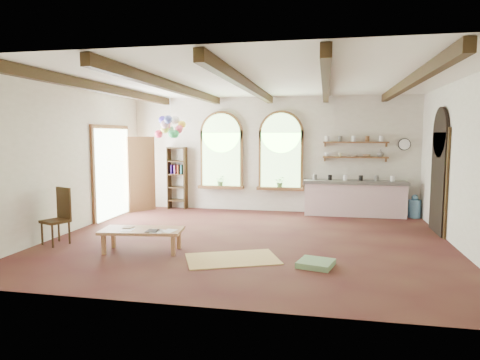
% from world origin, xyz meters
% --- Properties ---
extents(floor, '(8.00, 8.00, 0.00)m').
position_xyz_m(floor, '(0.00, 0.00, 0.00)').
color(floor, '#502C21').
rests_on(floor, ground).
extents(ceiling_beams, '(6.20, 6.80, 0.18)m').
position_xyz_m(ceiling_beams, '(0.00, 0.00, 3.10)').
color(ceiling_beams, '#3D2813').
rests_on(ceiling_beams, ceiling).
extents(window_left, '(1.30, 0.28, 2.20)m').
position_xyz_m(window_left, '(-1.40, 3.43, 1.63)').
color(window_left, brown).
rests_on(window_left, floor).
extents(window_right, '(1.30, 0.28, 2.20)m').
position_xyz_m(window_right, '(0.30, 3.43, 1.63)').
color(window_right, brown).
rests_on(window_right, floor).
extents(left_doorway, '(0.10, 1.90, 2.50)m').
position_xyz_m(left_doorway, '(-3.95, 1.80, 1.15)').
color(left_doorway, brown).
rests_on(left_doorway, floor).
extents(right_doorway, '(0.10, 1.30, 2.40)m').
position_xyz_m(right_doorway, '(3.95, 1.50, 1.10)').
color(right_doorway, black).
rests_on(right_doorway, floor).
extents(kitchen_counter, '(2.68, 0.62, 0.94)m').
position_xyz_m(kitchen_counter, '(2.30, 3.20, 0.48)').
color(kitchen_counter, beige).
rests_on(kitchen_counter, floor).
extents(wall_shelf_lower, '(1.70, 0.24, 0.04)m').
position_xyz_m(wall_shelf_lower, '(2.30, 3.38, 1.55)').
color(wall_shelf_lower, brown).
rests_on(wall_shelf_lower, wall_back).
extents(wall_shelf_upper, '(1.70, 0.24, 0.04)m').
position_xyz_m(wall_shelf_upper, '(2.30, 3.38, 1.95)').
color(wall_shelf_upper, brown).
rests_on(wall_shelf_upper, wall_back).
extents(wall_clock, '(0.32, 0.04, 0.32)m').
position_xyz_m(wall_clock, '(3.55, 3.45, 1.90)').
color(wall_clock, black).
rests_on(wall_clock, wall_back).
extents(bookshelf, '(0.53, 0.32, 1.80)m').
position_xyz_m(bookshelf, '(-2.70, 3.32, 0.90)').
color(bookshelf, '#3D2813').
rests_on(bookshelf, floor).
extents(coffee_table, '(1.55, 0.86, 0.42)m').
position_xyz_m(coffee_table, '(-1.77, -1.24, 0.37)').
color(coffee_table, '#A8744D').
rests_on(coffee_table, floor).
extents(side_chair, '(0.58, 0.58, 1.11)m').
position_xyz_m(side_chair, '(-3.64, -1.06, 0.32)').
color(side_chair, '#3D2813').
rests_on(side_chair, floor).
extents(floor_mat, '(1.81, 1.49, 0.02)m').
position_xyz_m(floor_mat, '(-0.03, -1.40, 0.01)').
color(floor_mat, tan).
rests_on(floor_mat, floor).
extents(floor_cushion, '(0.66, 0.66, 0.09)m').
position_xyz_m(floor_cushion, '(1.40, -1.52, 0.05)').
color(floor_cushion, '#6A8D61').
rests_on(floor_cushion, floor).
extents(water_jug_a, '(0.29, 0.29, 0.55)m').
position_xyz_m(water_jug_a, '(3.10, 3.20, 0.24)').
color(water_jug_a, '#538BB2').
rests_on(water_jug_a, floor).
extents(water_jug_b, '(0.31, 0.31, 0.61)m').
position_xyz_m(water_jug_b, '(3.82, 3.20, 0.26)').
color(water_jug_b, '#538BB2').
rests_on(water_jug_b, floor).
extents(balloon_cluster, '(0.76, 0.78, 1.14)m').
position_xyz_m(balloon_cluster, '(-2.40, 2.04, 2.34)').
color(balloon_cluster, white).
rests_on(balloon_cluster, floor).
extents(table_book, '(0.17, 0.24, 0.02)m').
position_xyz_m(table_book, '(-2.13, -1.20, 0.43)').
color(table_book, olive).
rests_on(table_book, coffee_table).
extents(tablet, '(0.20, 0.28, 0.01)m').
position_xyz_m(tablet, '(-1.52, -1.36, 0.43)').
color(tablet, black).
rests_on(tablet, coffee_table).
extents(potted_plant_left, '(0.27, 0.23, 0.30)m').
position_xyz_m(potted_plant_left, '(-1.40, 3.32, 0.85)').
color(potted_plant_left, '#598C4C').
rests_on(potted_plant_left, window_left).
extents(potted_plant_right, '(0.27, 0.23, 0.30)m').
position_xyz_m(potted_plant_right, '(0.30, 3.32, 0.85)').
color(potted_plant_right, '#598C4C').
rests_on(potted_plant_right, window_right).
extents(shelf_cup_a, '(0.12, 0.10, 0.10)m').
position_xyz_m(shelf_cup_a, '(1.55, 3.38, 1.62)').
color(shelf_cup_a, white).
rests_on(shelf_cup_a, wall_shelf_lower).
extents(shelf_cup_b, '(0.10, 0.10, 0.09)m').
position_xyz_m(shelf_cup_b, '(1.90, 3.38, 1.62)').
color(shelf_cup_b, beige).
rests_on(shelf_cup_b, wall_shelf_lower).
extents(shelf_bowl_a, '(0.22, 0.22, 0.05)m').
position_xyz_m(shelf_bowl_a, '(2.25, 3.38, 1.60)').
color(shelf_bowl_a, beige).
rests_on(shelf_bowl_a, wall_shelf_lower).
extents(shelf_bowl_b, '(0.20, 0.20, 0.06)m').
position_xyz_m(shelf_bowl_b, '(2.60, 3.38, 1.60)').
color(shelf_bowl_b, '#8C664C').
rests_on(shelf_bowl_b, wall_shelf_lower).
extents(shelf_vase, '(0.18, 0.18, 0.19)m').
position_xyz_m(shelf_vase, '(2.95, 3.38, 1.67)').
color(shelf_vase, slate).
rests_on(shelf_vase, wall_shelf_lower).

